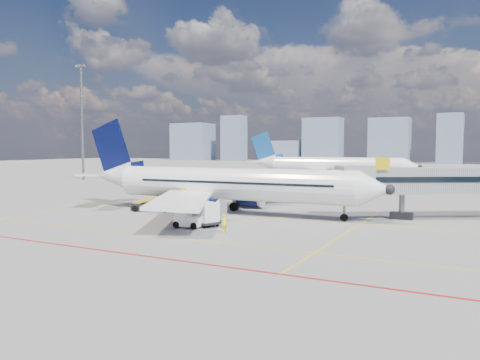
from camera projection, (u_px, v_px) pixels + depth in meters
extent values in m
plane|color=gray|center=(191.00, 225.00, 43.86)|extent=(420.00, 420.00, 0.00)
cube|color=#DEB90B|center=(232.00, 214.00, 50.95)|extent=(60.00, 0.18, 0.01)
cube|color=#DEB90B|center=(151.00, 236.00, 38.54)|extent=(80.00, 0.15, 0.01)
cube|color=#DEB90B|center=(344.00, 234.00, 39.21)|extent=(0.15, 28.00, 0.01)
cube|color=#DEB90B|center=(95.00, 204.00, 60.12)|extent=(0.15, 30.00, 0.01)
cube|color=#9A0E0E|center=(98.00, 250.00, 33.23)|extent=(90.00, 0.25, 0.01)
cube|color=#9A9DA2|center=(461.00, 180.00, 47.69)|extent=(20.84, 13.93, 2.60)
cube|color=black|center=(461.00, 179.00, 47.68)|extent=(20.52, 13.82, 0.55)
cube|color=#9A9DA2|center=(354.00, 181.00, 47.06)|extent=(4.49, 4.56, 3.00)
cube|color=black|center=(401.00, 216.00, 47.38)|extent=(2.20, 1.00, 0.70)
cylinder|color=slate|center=(402.00, 203.00, 47.28)|extent=(0.56, 0.56, 2.70)
cube|color=#DEB90B|center=(383.00, 164.00, 45.48)|extent=(1.26, 0.82, 1.20)
cylinder|color=slate|center=(82.00, 124.00, 103.65)|extent=(0.56, 0.56, 25.00)
cube|color=slate|center=(81.00, 66.00, 102.76)|extent=(3.20, 0.40, 0.50)
cube|color=#B9BCC1|center=(76.00, 66.00, 103.09)|extent=(0.60, 0.15, 0.35)
cube|color=#B9BCC1|center=(80.00, 66.00, 102.54)|extent=(0.60, 0.15, 0.35)
cube|color=#B9BCC1|center=(84.00, 65.00, 101.99)|extent=(0.60, 0.15, 0.35)
cube|color=gray|center=(193.00, 142.00, 268.21)|extent=(21.09, 15.86, 20.89)
cube|color=gray|center=(234.00, 138.00, 255.80)|extent=(12.28, 8.50, 24.56)
cube|color=gray|center=(287.00, 151.00, 241.91)|extent=(15.45, 12.99, 10.70)
cube|color=gray|center=(323.00, 140.00, 232.84)|extent=(18.75, 9.81, 21.94)
cube|color=gray|center=(389.00, 140.00, 218.11)|extent=(17.95, 11.50, 21.00)
cube|color=gray|center=(450.00, 139.00, 206.18)|extent=(10.55, 13.10, 22.10)
cylinder|color=white|center=(233.00, 184.00, 50.88)|extent=(27.23, 4.74, 3.52)
cone|color=white|center=(376.00, 189.00, 44.53)|extent=(3.41, 3.67, 3.52)
sphere|color=black|center=(390.00, 190.00, 44.00)|extent=(1.04, 1.04, 0.99)
cone|color=white|center=(113.00, 176.00, 57.72)|extent=(5.94, 3.78, 3.52)
cube|color=black|center=(363.00, 184.00, 44.99)|extent=(1.41, 1.41, 0.41)
cube|color=white|center=(251.00, 187.00, 58.88)|extent=(9.82, 15.60, 0.52)
cube|color=white|center=(182.00, 200.00, 44.15)|extent=(10.88, 15.44, 0.52)
cylinder|color=#070D37|center=(248.00, 198.00, 55.96)|extent=(3.34, 2.22, 2.08)
cylinder|color=#070D37|center=(206.00, 208.00, 46.47)|extent=(3.34, 2.22, 2.08)
cylinder|color=#B9BCC1|center=(261.00, 199.00, 55.24)|extent=(0.41, 2.14, 2.13)
cylinder|color=#B9BCC1|center=(221.00, 209.00, 45.75)|extent=(0.41, 2.14, 2.13)
cube|color=#070D37|center=(112.00, 150.00, 57.50)|extent=(6.20, 0.57, 7.70)
cube|color=#070D37|center=(127.00, 168.00, 56.75)|extent=(5.10, 0.50, 1.94)
cube|color=white|center=(125.00, 172.00, 60.47)|extent=(4.24, 5.67, 0.20)
cube|color=white|center=(94.00, 174.00, 55.23)|extent=(4.57, 5.73, 0.20)
cylinder|color=slate|center=(344.00, 212.00, 45.95)|extent=(0.29, 0.29, 1.80)
cylinder|color=black|center=(344.00, 218.00, 45.98)|extent=(0.77, 0.31, 0.76)
cylinder|color=slate|center=(234.00, 204.00, 53.56)|extent=(0.33, 0.33, 1.60)
cylinder|color=black|center=(234.00, 207.00, 53.58)|extent=(1.03, 0.69, 1.00)
cylinder|color=slate|center=(215.00, 209.00, 49.30)|extent=(0.33, 0.33, 1.60)
cylinder|color=black|center=(215.00, 212.00, 49.32)|extent=(1.03, 0.69, 1.00)
cube|color=black|center=(243.00, 181.00, 52.25)|extent=(22.21, 1.10, 0.23)
cube|color=black|center=(229.00, 183.00, 49.09)|extent=(22.21, 1.10, 0.23)
cylinder|color=white|center=(336.00, 166.00, 101.52)|extent=(28.25, 4.13, 3.67)
cone|color=white|center=(413.00, 167.00, 94.51)|extent=(3.44, 3.72, 3.67)
sphere|color=black|center=(420.00, 167.00, 93.93)|extent=(1.05, 1.05, 1.03)
cone|color=white|center=(264.00, 162.00, 109.08)|extent=(6.07, 3.76, 3.67)
cube|color=black|center=(407.00, 164.00, 95.02)|extent=(1.43, 1.43, 0.42)
cube|color=white|center=(339.00, 169.00, 109.77)|extent=(10.58, 16.19, 0.54)
cube|color=white|center=(318.00, 172.00, 94.66)|extent=(10.98, 16.13, 0.54)
cylinder|color=#070D37|center=(340.00, 174.00, 106.75)|extent=(3.42, 2.22, 2.16)
cylinder|color=#070D37|center=(327.00, 177.00, 97.01)|extent=(3.42, 2.22, 2.16)
cylinder|color=#B9BCC1|center=(348.00, 175.00, 105.96)|extent=(0.37, 2.22, 2.22)
cylinder|color=#B9BCC1|center=(335.00, 177.00, 96.22)|extent=(0.37, 2.22, 2.22)
cube|color=navy|center=(264.00, 148.00, 108.85)|extent=(6.45, 0.41, 8.01)
cube|color=navy|center=(273.00, 158.00, 108.01)|extent=(5.31, 0.37, 2.02)
cube|color=white|center=(267.00, 160.00, 111.91)|extent=(4.52, 5.92, 0.21)
cube|color=white|center=(257.00, 161.00, 106.53)|extent=(4.65, 5.95, 0.21)
cylinder|color=black|center=(334.00, 178.00, 104.31)|extent=(1.01, 0.67, 1.00)
cylinder|color=black|center=(328.00, 179.00, 99.95)|extent=(1.01, 0.67, 1.00)
cylinder|color=black|center=(397.00, 181.00, 96.09)|extent=(0.76, 0.29, 0.76)
cube|color=white|center=(188.00, 221.00, 42.29)|extent=(2.57, 1.58, 0.89)
cube|color=white|center=(184.00, 213.00, 42.41)|extent=(1.24, 1.39, 0.67)
cube|color=black|center=(184.00, 211.00, 42.39)|extent=(1.12, 1.32, 0.39)
cylinder|color=black|center=(176.00, 225.00, 42.07)|extent=(0.64, 0.31, 0.62)
cylinder|color=black|center=(183.00, 223.00, 43.21)|extent=(0.64, 0.31, 0.62)
cylinder|color=black|center=(194.00, 226.00, 41.42)|extent=(0.64, 0.31, 0.62)
cylinder|color=black|center=(200.00, 224.00, 42.56)|extent=(0.64, 0.31, 0.62)
cube|color=black|center=(200.00, 221.00, 43.68)|extent=(4.43, 3.16, 0.20)
cube|color=white|center=(194.00, 210.00, 44.37)|extent=(2.24, 2.21, 1.74)
cube|color=white|center=(207.00, 212.00, 42.85)|extent=(2.24, 2.21, 1.74)
cylinder|color=black|center=(184.00, 222.00, 44.36)|extent=(0.39, 0.28, 0.36)
cylinder|color=black|center=(197.00, 220.00, 45.39)|extent=(0.39, 0.28, 0.36)
cylinder|color=black|center=(203.00, 226.00, 41.99)|extent=(0.39, 0.28, 0.36)
cylinder|color=black|center=(217.00, 225.00, 43.02)|extent=(0.39, 0.28, 0.36)
cube|color=black|center=(153.00, 207.00, 53.24)|extent=(5.00, 2.79, 0.79)
cube|color=black|center=(160.00, 197.00, 52.95)|extent=(6.83, 2.74, 2.08)
cube|color=#DEB90B|center=(162.00, 196.00, 53.55)|extent=(6.61, 1.74, 2.17)
cube|color=#DEB90B|center=(158.00, 197.00, 52.34)|extent=(6.61, 1.74, 2.17)
cylinder|color=black|center=(135.00, 209.00, 52.90)|extent=(0.72, 0.43, 0.68)
cylinder|color=black|center=(141.00, 207.00, 54.43)|extent=(0.72, 0.43, 0.68)
cylinder|color=black|center=(165.00, 210.00, 52.07)|extent=(0.72, 0.43, 0.68)
cylinder|color=black|center=(170.00, 208.00, 53.60)|extent=(0.72, 0.43, 0.68)
imported|color=#FBF51A|center=(225.00, 224.00, 39.51)|extent=(0.55, 0.70, 1.67)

